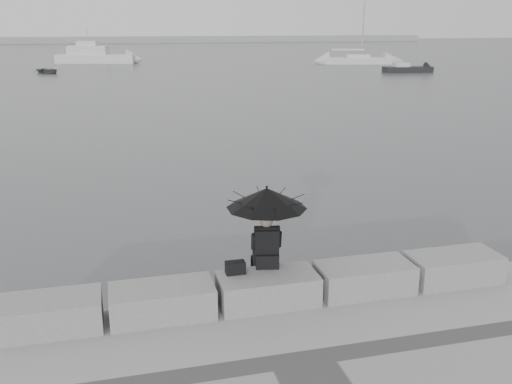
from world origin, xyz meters
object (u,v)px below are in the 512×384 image
object	(u,v)px
seated_person	(267,207)
motor_cruiser	(96,56)
small_motorboat	(408,69)
dinghy	(48,71)
sailboat_right	(358,60)

from	to	relation	value
seated_person	motor_cruiser	world-z (taller)	motor_cruiser
small_motorboat	dinghy	xyz separation A→B (m)	(-36.45, 8.25, -0.04)
seated_person	dinghy	xyz separation A→B (m)	(-8.14, 54.83, -1.76)
small_motorboat	motor_cruiser	bearing A→B (deg)	147.39
small_motorboat	dinghy	world-z (taller)	small_motorboat
seated_person	small_motorboat	xyz separation A→B (m)	(28.31, 46.58, -1.72)
dinghy	small_motorboat	bearing A→B (deg)	-51.31
sailboat_right	small_motorboat	bearing A→B (deg)	-77.02
small_motorboat	dinghy	size ratio (longest dim) A/B	1.57
dinghy	seated_person	bearing A→B (deg)	-120.11
sailboat_right	motor_cruiser	size ratio (longest dim) A/B	1.23
small_motorboat	dinghy	bearing A→B (deg)	171.29
sailboat_right	motor_cruiser	xyz separation A→B (m)	(-32.18, 10.04, 0.38)
sailboat_right	small_motorboat	distance (m)	13.60
sailboat_right	small_motorboat	size ratio (longest dim) A/B	2.49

